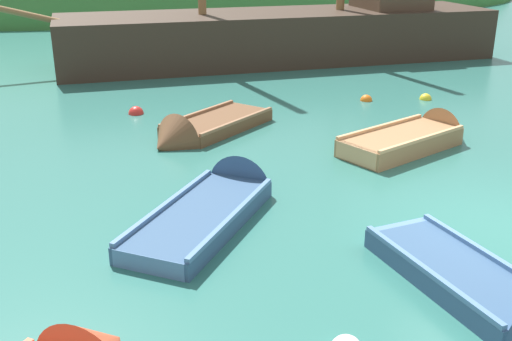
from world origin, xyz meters
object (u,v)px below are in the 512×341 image
buoy_orange (366,101)px  buoy_red (136,114)px  sailing_ship (283,43)px  rowboat_outer_left (199,133)px  rowboat_near_dock (417,139)px  rowboat_outer_right (220,204)px  buoy_yellow (425,99)px  rowboat_portside (490,301)px

buoy_orange → buoy_red: (-6.31, 0.25, 0.00)m
sailing_ship → rowboat_outer_left: bearing=59.5°
buoy_orange → buoy_red: size_ratio=0.85×
rowboat_near_dock → rowboat_outer_right: rowboat_near_dock is taller
rowboat_near_dock → buoy_red: size_ratio=9.26×
rowboat_outer_left → rowboat_near_dock: bearing=117.4°
sailing_ship → buoy_yellow: size_ratio=54.52×
buoy_yellow → buoy_red: (-7.98, 0.54, 0.00)m
buoy_yellow → buoy_red: 8.00m
rowboat_outer_left → buoy_red: 2.59m
rowboat_near_dock → buoy_yellow: (2.23, 3.58, -0.13)m
rowboat_outer_left → rowboat_outer_right: bearing=45.2°
sailing_ship → rowboat_near_dock: 10.17m
sailing_ship → rowboat_outer_left: 9.48m
rowboat_portside → rowboat_outer_left: bearing=-172.2°
buoy_orange → buoy_yellow: size_ratio=0.99×
rowboat_portside → rowboat_near_dock: bearing=150.7°
rowboat_outer_right → buoy_yellow: bearing=-14.4°
rowboat_outer_left → rowboat_near_dock: (4.50, -1.86, 0.06)m
rowboat_portside → buoy_red: 10.61m
sailing_ship → rowboat_portside: (-2.26, -16.03, -0.55)m
rowboat_portside → rowboat_outer_right: size_ratio=0.91×
buoy_yellow → rowboat_outer_right: bearing=-140.8°
rowboat_near_dock → buoy_red: (-5.75, 4.13, -0.13)m
rowboat_near_dock → rowboat_outer_right: 5.29m
rowboat_near_dock → buoy_yellow: size_ratio=10.81×
sailing_ship → buoy_red: sailing_ship is taller
sailing_ship → rowboat_outer_right: 13.27m
buoy_red → rowboat_portside: bearing=-70.4°
buoy_orange → buoy_red: buoy_red is taller
rowboat_near_dock → rowboat_portside: rowboat_near_dock is taller
rowboat_outer_left → buoy_yellow: bearing=154.2°
rowboat_near_dock → rowboat_portside: (-2.20, -5.88, -0.05)m
rowboat_outer_left → rowboat_portside: (2.30, -7.73, 0.01)m
rowboat_outer_right → buoy_red: rowboat_outer_right is taller
buoy_yellow → buoy_red: buoy_red is taller
sailing_ship → rowboat_portside: bearing=80.3°
sailing_ship → rowboat_outer_left: sailing_ship is taller
sailing_ship → buoy_red: size_ratio=46.68×
rowboat_outer_right → buoy_red: bearing=44.8°
rowboat_portside → buoy_yellow: bearing=146.1°
sailing_ship → buoy_red: (-5.81, -6.03, -0.63)m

